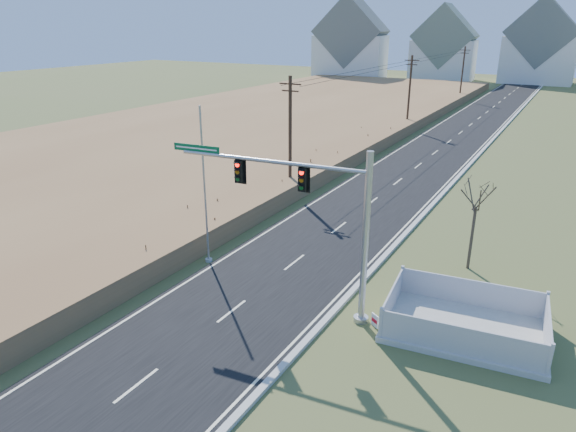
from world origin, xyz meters
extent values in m
plane|color=#535C2C|center=(0.00, 0.00, 0.00)|extent=(260.00, 260.00, 0.00)
cube|color=black|center=(0.00, 50.00, 0.03)|extent=(8.00, 180.00, 0.06)
cube|color=#B2AFA8|center=(4.15, 50.00, 0.09)|extent=(0.30, 180.00, 0.18)
cube|color=#997045|center=(-24.00, 40.00, 0.65)|extent=(38.00, 110.00, 1.30)
cylinder|color=#422D1E|center=(-6.50, 15.00, 4.50)|extent=(0.26, 0.26, 9.00)
cube|color=#422D1E|center=(-6.50, 15.00, 8.40)|extent=(1.80, 0.10, 0.10)
cube|color=#422D1E|center=(-6.50, 15.00, 7.90)|extent=(1.40, 0.10, 0.10)
cylinder|color=#422D1E|center=(-6.50, 45.00, 4.50)|extent=(0.26, 0.26, 9.00)
cube|color=#422D1E|center=(-6.50, 45.00, 8.40)|extent=(1.80, 0.10, 0.10)
cube|color=#422D1E|center=(-6.50, 45.00, 7.90)|extent=(1.40, 0.10, 0.10)
cylinder|color=#422D1E|center=(-6.50, 75.00, 4.50)|extent=(0.26, 0.26, 9.00)
cube|color=#422D1E|center=(-6.50, 75.00, 8.40)|extent=(1.80, 0.10, 0.10)
cube|color=#422D1E|center=(-6.50, 75.00, 7.90)|extent=(1.40, 0.10, 0.10)
cube|color=silver|center=(-38.00, 100.00, 5.00)|extent=(17.38, 13.12, 10.00)
cube|color=slate|center=(-38.00, 100.00, 10.90)|extent=(17.69, 13.38, 16.29)
cube|color=silver|center=(-18.00, 108.00, 4.50)|extent=(14.66, 10.95, 9.00)
cube|color=slate|center=(-18.00, 108.00, 9.90)|extent=(14.93, 11.17, 14.26)
cube|color=silver|center=(2.00, 112.00, 5.00)|extent=(15.00, 10.00, 10.00)
cube|color=slate|center=(2.00, 112.00, 10.90)|extent=(15.27, 10.20, 15.27)
cylinder|color=#9EA0A5|center=(5.48, 0.28, 0.11)|extent=(0.67, 0.67, 0.22)
cylinder|color=#9EA0A5|center=(5.48, 0.28, 3.90)|extent=(0.29, 0.29, 7.81)
cylinder|color=#9EA0A5|center=(1.04, -0.15, 6.91)|extent=(8.90, 1.04, 0.18)
cube|color=black|center=(2.60, 0.00, 6.29)|extent=(0.37, 0.31, 1.05)
cube|color=black|center=(-0.51, -0.30, 6.29)|extent=(0.37, 0.31, 1.05)
cube|color=#04572D|center=(-2.73, -0.51, 7.14)|extent=(2.45, 0.28, 0.33)
cube|color=#B7B5AD|center=(9.69, 1.63, 0.13)|extent=(7.10, 5.23, 0.25)
cube|color=#B0B0B5|center=(9.92, -0.47, 0.89)|extent=(6.31, 0.77, 1.27)
cube|color=#B0B0B5|center=(9.46, 3.73, 0.89)|extent=(6.31, 0.77, 1.27)
cube|color=#B0B0B5|center=(6.54, 1.28, 0.89)|extent=(0.54, 4.21, 1.27)
cube|color=#B0B0B5|center=(12.84, 1.98, 0.89)|extent=(0.54, 4.21, 1.27)
cube|color=white|center=(6.19, 0.14, 0.32)|extent=(0.42, 0.31, 0.59)
cube|color=red|center=(6.17, 0.11, 0.32)|extent=(0.33, 0.23, 0.17)
cylinder|color=#B7B5AD|center=(-4.30, 1.81, 0.09)|extent=(0.39, 0.39, 0.17)
cylinder|color=#9EA0A5|center=(-4.30, 1.81, 4.35)|extent=(0.11, 0.11, 8.69)
cylinder|color=#4C3F33|center=(8.54, 8.16, 1.75)|extent=(0.16, 0.16, 3.50)
camera|label=1|loc=(12.52, -18.68, 12.54)|focal=32.00mm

